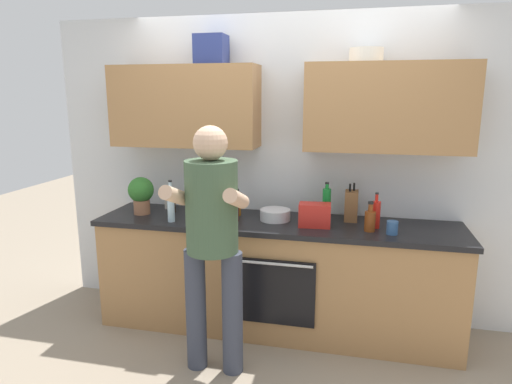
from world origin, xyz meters
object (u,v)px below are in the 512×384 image
object	(u,v)px
bottle_soda	(326,204)
grocery_bag_crisps	(315,215)
bottle_soy	(172,203)
bottle_hotsauce	(376,214)
bottle_vinegar	(370,220)
person_standing	(212,232)
bottle_water	(171,204)
cup_tea	(392,228)
knife_block	(351,206)
cup_coffee	(169,202)
mixing_bowl	(275,215)
bottle_syrup	(237,205)
bottle_wine	(235,208)
potted_herb	(141,193)

from	to	relation	value
bottle_soda	grocery_bag_crisps	xyz separation A→B (m)	(-0.07, -0.21, -0.04)
bottle_soy	bottle_hotsauce	world-z (taller)	bottle_hotsauce
bottle_vinegar	grocery_bag_crisps	world-z (taller)	bottle_vinegar
person_standing	bottle_soda	bearing A→B (deg)	49.78
bottle_water	cup_tea	bearing A→B (deg)	1.70
bottle_water	knife_block	size ratio (longest dim) A/B	1.10
bottle_water	cup_coffee	distance (m)	0.43
bottle_hotsauce	mixing_bowl	xyz separation A→B (m)	(-0.76, 0.04, -0.06)
person_standing	knife_block	bearing A→B (deg)	43.21
bottle_soy	knife_block	bearing A→B (deg)	3.12
bottle_syrup	bottle_wine	bearing A→B (deg)	-79.73
bottle_water	person_standing	bearing A→B (deg)	-43.93
cup_tea	bottle_hotsauce	bearing A→B (deg)	129.62
bottle_water	bottle_syrup	size ratio (longest dim) A/B	1.48
cup_tea	knife_block	bearing A→B (deg)	134.91
bottle_soy	mixing_bowl	distance (m)	0.89
bottle_soy	knife_block	world-z (taller)	knife_block
cup_coffee	mixing_bowl	xyz separation A→B (m)	(0.97, -0.16, -0.01)
bottle_syrup	bottle_hotsauce	size ratio (longest dim) A/B	0.83
bottle_syrup	bottle_soy	bearing A→B (deg)	-176.97
mixing_bowl	knife_block	world-z (taller)	knife_block
person_standing	bottle_water	bearing A→B (deg)	136.07
bottle_hotsauce	grocery_bag_crisps	xyz separation A→B (m)	(-0.44, -0.06, -0.02)
person_standing	bottle_vinegar	xyz separation A→B (m)	(1.01, 0.56, -0.01)
bottle_syrup	cup_tea	xyz separation A→B (m)	(1.20, -0.24, -0.04)
grocery_bag_crisps	potted_herb	bearing A→B (deg)	178.26
knife_block	person_standing	bearing A→B (deg)	-136.79
bottle_wine	bottle_hotsauce	world-z (taller)	bottle_hotsauce
bottle_vinegar	knife_block	distance (m)	0.29
bottle_soy	mixing_bowl	world-z (taller)	bottle_soy
bottle_soy	potted_herb	distance (m)	0.27
cup_coffee	mixing_bowl	world-z (taller)	cup_coffee
bottle_syrup	mixing_bowl	size ratio (longest dim) A/B	0.92
cup_coffee	person_standing	bearing A→B (deg)	-51.61
bottle_syrup	bottle_hotsauce	xyz separation A→B (m)	(1.09, -0.11, 0.02)
person_standing	potted_herb	bearing A→B (deg)	142.26
bottle_soda	cup_tea	bearing A→B (deg)	-30.05
person_standing	cup_coffee	bearing A→B (deg)	128.39
bottle_water	bottle_syrup	bearing A→B (deg)	33.01
bottle_hotsauce	cup_tea	xyz separation A→B (m)	(0.11, -0.13, -0.06)
potted_herb	bottle_syrup	bearing A→B (deg)	9.29
knife_block	grocery_bag_crisps	xyz separation A→B (m)	(-0.26, -0.22, -0.03)
bottle_wine	cup_tea	bearing A→B (deg)	-3.62
bottle_vinegar	cup_tea	size ratio (longest dim) A/B	2.31
bottle_water	bottle_soy	world-z (taller)	bottle_water
bottle_soda	bottle_hotsauce	size ratio (longest dim) A/B	1.13
bottle_soy	bottle_wine	bearing A→B (deg)	-13.42
knife_block	bottle_water	bearing A→B (deg)	-165.83
bottle_hotsauce	mixing_bowl	distance (m)	0.77
person_standing	mixing_bowl	bearing A→B (deg)	67.59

